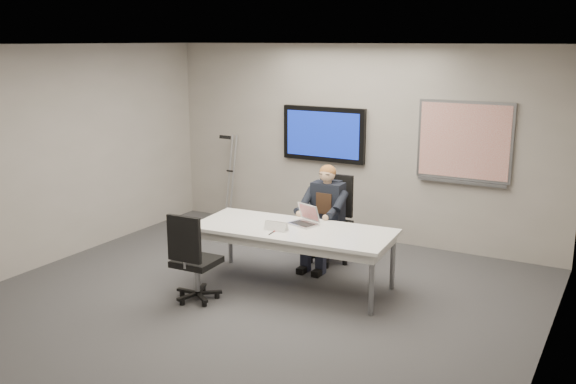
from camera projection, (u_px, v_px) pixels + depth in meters
The scene contains 15 objects.
floor at pixel (245, 307), 7.01m from camera, with size 6.00×6.00×0.02m, color #333436.
ceiling at pixel (240, 45), 6.36m from camera, with size 6.00×6.00×0.02m, color silver.
wall_back at pixel (356, 143), 9.23m from camera, with size 6.00×0.02×2.80m, color gray.
wall_left at pixel (44, 157), 8.10m from camera, with size 0.02×6.00×2.80m, color gray.
wall_right at pixel (549, 221), 5.26m from camera, with size 0.02×6.00×2.80m, color gray.
conference_table at pixel (293, 235), 7.47m from camera, with size 2.39×1.14×0.72m.
tv_display at pixel (324, 134), 9.40m from camera, with size 1.30×0.09×0.80m.
whiteboard at pixel (464, 142), 8.44m from camera, with size 1.25×0.08×1.10m.
office_chair_far at pixel (330, 235), 8.40m from camera, with size 0.55×0.55×1.13m.
office_chair_near at pixel (195, 274), 7.11m from camera, with size 0.51×0.51×1.02m.
seated_person at pixel (322, 227), 8.14m from camera, with size 0.40×0.69×1.31m.
crutch at pixel (231, 177), 10.18m from camera, with size 0.19×0.35×1.44m, color #AFB2B8, non-canonical shape.
laptop at pixel (305, 219), 7.61m from camera, with size 0.37×0.39×0.23m.
name_tent at pixel (276, 226), 7.34m from camera, with size 0.27×0.08×0.11m, color white, non-canonical shape.
pen at pixel (272, 233), 7.25m from camera, with size 0.01×0.01×0.15m, color black.
Camera 1 is at (3.59, -5.47, 2.85)m, focal length 40.00 mm.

